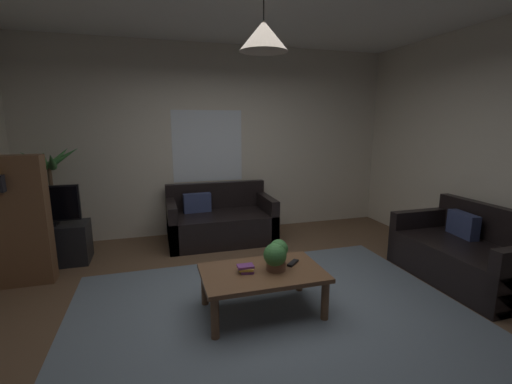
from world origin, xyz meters
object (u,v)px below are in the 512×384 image
Objects in this scene: pendant_lamp at (264,36)px; tv_stand at (50,245)px; book_on_table_0 at (247,271)px; potted_palm_corner at (53,204)px; coffee_table at (263,277)px; bookshelf_corner at (11,220)px; remote_on_table_0 at (293,263)px; potted_plant_on_table at (276,255)px; couch_under_window at (220,223)px; book_on_table_2 at (245,266)px; book_on_table_1 at (246,269)px; couch_right_side at (467,256)px; tv at (44,206)px.

tv_stand is at bearing 140.53° from pendant_lamp.
book_on_table_0 is 0.08× the size of potted_palm_corner.
pendant_lamp is (2.18, -1.80, 2.15)m from tv_stand.
bookshelf_corner reaches higher than coffee_table.
pendant_lamp is at bearing -122.08° from remote_on_table_0.
coffee_table is 0.34m from remote_on_table_0.
potted_plant_on_table is at bearing -6.81° from pendant_lamp.
book_on_table_0 is (-0.14, 0.01, 0.07)m from coffee_table.
book_on_table_0 is 0.47m from remote_on_table_0.
potted_plant_on_table is (0.13, -2.07, 0.28)m from couch_under_window.
couch_under_window reaches higher than book_on_table_2.
remote_on_table_0 is at bearing -24.34° from bookshelf_corner.
book_on_table_1 reaches higher than coffee_table.
book_on_table_2 is 0.10× the size of bookshelf_corner.
book_on_table_0 is at bearing -41.12° from tv_stand.
tv_stand is (-2.50, 1.73, -0.17)m from remote_on_table_0.
potted_palm_corner reaches higher than couch_under_window.
potted_plant_on_table is at bearing -86.39° from couch_under_window.
potted_plant_on_table is at bearing -38.15° from tv_stand.
book_on_table_2 is at bearing 173.49° from potted_plant_on_table.
couch_right_side is at bearing -0.34° from pendant_lamp.
potted_palm_corner is at bearing 136.36° from potted_plant_on_table.
tv is at bearing 139.23° from book_on_table_0.
book_on_table_0 is at bearing -46.71° from potted_palm_corner.
tv_stand reaches higher than remote_on_table_0.
book_on_table_0 reaches higher than coffee_table.
book_on_table_2 reaches higher than book_on_table_1.
book_on_table_1 is (-0.01, -0.00, 0.02)m from book_on_table_0.
book_on_table_0 is at bearing 173.90° from coffee_table.
bookshelf_corner is (-2.23, 1.26, 0.30)m from book_on_table_0.
potted_palm_corner is (-0.02, 0.41, 0.42)m from tv_stand.
remote_on_table_0 is 0.11× the size of bookshelf_corner.
couch_under_window is at bearing -131.09° from couch_right_side.
bookshelf_corner is at bearing -161.84° from couch_under_window.
bookshelf_corner reaches higher than couch_right_side.
couch_right_side is at bearing 0.03° from potted_plant_on_table.
bookshelf_corner is at bearing 152.55° from potted_plant_on_table.
coffee_table is at bearing 173.19° from potted_plant_on_table.
tv_stand is (-4.55, 1.81, -0.02)m from couch_right_side.
book_on_table_1 is 0.48m from remote_on_table_0.
book_on_table_1 is 0.14× the size of tv_stand.
couch_right_side is 1.01× the size of potted_palm_corner.
potted_palm_corner is (-2.05, 2.19, 0.23)m from book_on_table_1.
couch_under_window is 2.19m from tv_stand.
coffee_table is 0.18m from book_on_table_1.
couch_right_side is 5.27× the size of potted_plant_on_table.
book_on_table_1 reaches higher than remote_on_table_0.
book_on_table_1 is 0.30m from potted_plant_on_table.
bookshelf_corner is (-0.19, -0.52, 0.47)m from tv_stand.
tv is at bearing -90.00° from tv_stand.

